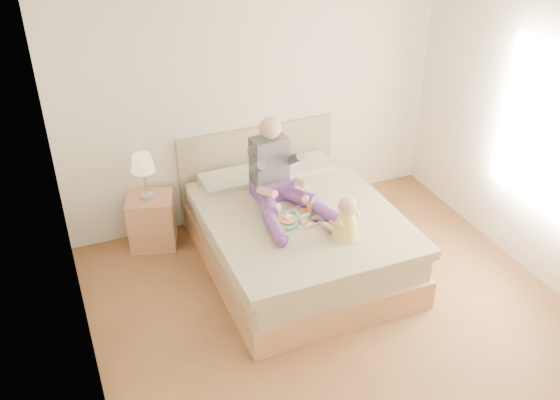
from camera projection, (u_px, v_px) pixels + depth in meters
name	position (u px, v px, depth m)	size (l,w,h in m)	color
room	(366.00, 171.00, 4.52)	(4.02, 4.22, 2.71)	brown
bed	(294.00, 232.00, 5.96)	(1.70, 2.18, 1.00)	#A9734F
nightstand	(152.00, 221.00, 6.22)	(0.54, 0.51, 0.54)	#A9734F
lamp	(143.00, 166.00, 5.88)	(0.23, 0.23, 0.47)	silver
adult	(278.00, 179.00, 5.75)	(0.70, 1.02, 0.83)	#623586
tray	(296.00, 218.00, 5.59)	(0.46, 0.38, 0.12)	silver
baby	(346.00, 221.00, 5.29)	(0.28, 0.36, 0.40)	#E1D247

